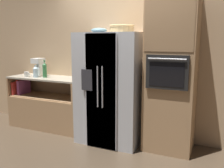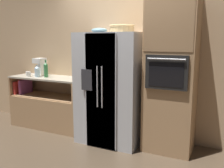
{
  "view_description": "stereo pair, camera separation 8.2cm",
  "coord_description": "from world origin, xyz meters",
  "px_view_note": "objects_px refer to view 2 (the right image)",
  "views": [
    {
      "loc": [
        1.5,
        -3.51,
        1.63
      ],
      "look_at": [
        -0.05,
        -0.07,
        0.95
      ],
      "focal_mm": 40.0,
      "sensor_mm": 36.0,
      "label": 1
    },
    {
      "loc": [
        1.58,
        -3.47,
        1.63
      ],
      "look_at": [
        -0.05,
        -0.07,
        0.95
      ],
      "focal_mm": 40.0,
      "sensor_mm": 36.0,
      "label": 2
    }
  ],
  "objects_px": {
    "coffee_maker": "(41,66)",
    "bottle_tall": "(37,71)",
    "fruit_bowl": "(99,30)",
    "wicker_basket": "(122,28)",
    "wall_oven": "(171,74)",
    "refrigerator": "(111,88)",
    "mug": "(28,74)",
    "bottle_short": "(46,70)"
  },
  "relations": [
    {
      "from": "coffee_maker",
      "to": "bottle_tall",
      "type": "bearing_deg",
      "value": -70.24
    },
    {
      "from": "fruit_bowl",
      "to": "wicker_basket",
      "type": "bearing_deg",
      "value": 5.92
    },
    {
      "from": "bottle_tall",
      "to": "wall_oven",
      "type": "bearing_deg",
      "value": 2.09
    },
    {
      "from": "refrigerator",
      "to": "coffee_maker",
      "type": "relative_size",
      "value": 5.24
    },
    {
      "from": "fruit_bowl",
      "to": "mug",
      "type": "xyz_separation_m",
      "value": [
        -1.47,
        -0.07,
        -0.77
      ]
    },
    {
      "from": "bottle_tall",
      "to": "bottle_short",
      "type": "distance_m",
      "value": 0.17
    },
    {
      "from": "bottle_short",
      "to": "mug",
      "type": "relative_size",
      "value": 2.61
    },
    {
      "from": "refrigerator",
      "to": "wall_oven",
      "type": "relative_size",
      "value": 0.76
    },
    {
      "from": "wall_oven",
      "to": "mug",
      "type": "height_order",
      "value": "wall_oven"
    },
    {
      "from": "wicker_basket",
      "to": "fruit_bowl",
      "type": "bearing_deg",
      "value": -174.08
    },
    {
      "from": "wall_oven",
      "to": "mug",
      "type": "distance_m",
      "value": 2.62
    },
    {
      "from": "fruit_bowl",
      "to": "coffee_maker",
      "type": "xyz_separation_m",
      "value": [
        -1.34,
        0.13,
        -0.64
      ]
    },
    {
      "from": "mug",
      "to": "refrigerator",
      "type": "bearing_deg",
      "value": 1.35
    },
    {
      "from": "refrigerator",
      "to": "bottle_tall",
      "type": "distance_m",
      "value": 1.51
    },
    {
      "from": "wicker_basket",
      "to": "coffee_maker",
      "type": "bearing_deg",
      "value": 176.96
    },
    {
      "from": "wall_oven",
      "to": "bottle_short",
      "type": "bearing_deg",
      "value": -179.18
    },
    {
      "from": "coffee_maker",
      "to": "wicker_basket",
      "type": "bearing_deg",
      "value": -3.04
    },
    {
      "from": "coffee_maker",
      "to": "fruit_bowl",
      "type": "bearing_deg",
      "value": -5.52
    },
    {
      "from": "wall_oven",
      "to": "refrigerator",
      "type": "bearing_deg",
      "value": -175.24
    },
    {
      "from": "wall_oven",
      "to": "mug",
      "type": "relative_size",
      "value": 18.71
    },
    {
      "from": "wicker_basket",
      "to": "mug",
      "type": "height_order",
      "value": "wicker_basket"
    },
    {
      "from": "fruit_bowl",
      "to": "mug",
      "type": "distance_m",
      "value": 1.66
    },
    {
      "from": "refrigerator",
      "to": "bottle_short",
      "type": "height_order",
      "value": "refrigerator"
    },
    {
      "from": "refrigerator",
      "to": "bottle_tall",
      "type": "xyz_separation_m",
      "value": [
        -1.5,
        -0.01,
        0.19
      ]
    },
    {
      "from": "fruit_bowl",
      "to": "bottle_short",
      "type": "bearing_deg",
      "value": 179.2
    },
    {
      "from": "bottle_short",
      "to": "wall_oven",
      "type": "bearing_deg",
      "value": 0.82
    },
    {
      "from": "wicker_basket",
      "to": "bottle_tall",
      "type": "relative_size",
      "value": 1.72
    },
    {
      "from": "wicker_basket",
      "to": "bottle_short",
      "type": "distance_m",
      "value": 1.65
    },
    {
      "from": "fruit_bowl",
      "to": "mug",
      "type": "relative_size",
      "value": 2.11
    },
    {
      "from": "wicker_basket",
      "to": "fruit_bowl",
      "type": "distance_m",
      "value": 0.37
    },
    {
      "from": "mug",
      "to": "wicker_basket",
      "type": "bearing_deg",
      "value": 3.33
    },
    {
      "from": "mug",
      "to": "bottle_tall",
      "type": "bearing_deg",
      "value": 8.31
    },
    {
      "from": "wall_oven",
      "to": "fruit_bowl",
      "type": "bearing_deg",
      "value": -177.6
    },
    {
      "from": "wicker_basket",
      "to": "fruit_bowl",
      "type": "xyz_separation_m",
      "value": [
        -0.37,
        -0.04,
        -0.02
      ]
    },
    {
      "from": "wall_oven",
      "to": "mug",
      "type": "bearing_deg",
      "value": -177.45
    },
    {
      "from": "wicker_basket",
      "to": "coffee_maker",
      "type": "height_order",
      "value": "wicker_basket"
    },
    {
      "from": "bottle_short",
      "to": "mug",
      "type": "xyz_separation_m",
      "value": [
        -0.35,
        -0.08,
        -0.09
      ]
    },
    {
      "from": "fruit_bowl",
      "to": "coffee_maker",
      "type": "distance_m",
      "value": 1.49
    },
    {
      "from": "wall_oven",
      "to": "wicker_basket",
      "type": "relative_size",
      "value": 5.87
    },
    {
      "from": "wall_oven",
      "to": "coffee_maker",
      "type": "bearing_deg",
      "value": 178.12
    },
    {
      "from": "refrigerator",
      "to": "wicker_basket",
      "type": "bearing_deg",
      "value": 24.23
    },
    {
      "from": "bottle_short",
      "to": "fruit_bowl",
      "type": "bearing_deg",
      "value": -0.8
    }
  ]
}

